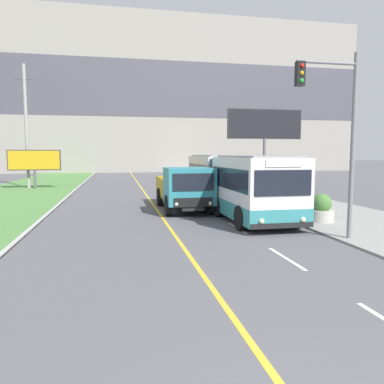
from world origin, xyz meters
TOP-DOWN VIEW (x-y plane):
  - apartment_block_background at (0.00, 63.39)m, footprint 80.00×8.04m
  - city_bus at (3.96, 16.73)m, footprint 2.72×12.20m
  - dump_truck at (1.43, 17.09)m, footprint 2.45×6.55m
  - utility_pole_far at (-9.84, 33.13)m, footprint 1.80×0.28m
  - traffic_light_mast at (5.35, 9.52)m, footprint 2.28×0.32m
  - billboard_large at (10.36, 28.31)m, footprint 6.64×0.24m
  - billboard_small at (-9.16, 32.44)m, footprint 4.39×0.24m
  - planter_round_near at (6.75, 12.74)m, footprint 1.09×1.09m
  - planter_round_second at (6.65, 17.88)m, footprint 1.15×1.15m
  - planter_round_third at (6.70, 23.01)m, footprint 1.04×1.04m

SIDE VIEW (x-z plane):
  - planter_round_near at x=6.75m, z-range 0.00..1.24m
  - planter_round_third at x=6.70m, z-range 0.01..1.24m
  - planter_round_second at x=6.65m, z-range 0.00..1.33m
  - dump_truck at x=1.43m, z-range 0.01..2.38m
  - city_bus at x=3.96m, z-range 0.02..3.01m
  - billboard_small at x=-9.16m, z-range 0.72..4.12m
  - traffic_light_mast at x=5.35m, z-range 0.86..7.35m
  - billboard_large at x=10.36m, z-range 1.94..8.79m
  - utility_pole_far at x=-9.84m, z-range 0.06..10.84m
  - apartment_block_background at x=0.00m, z-range 0.00..25.76m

